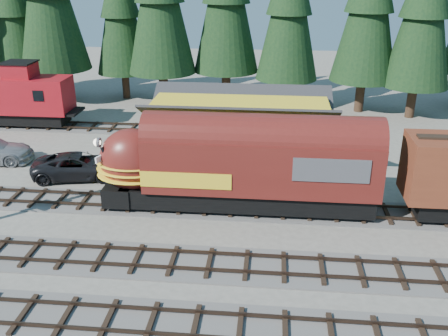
# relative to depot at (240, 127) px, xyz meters

# --- Properties ---
(ground) EXTENTS (120.00, 120.00, 0.00)m
(ground) POSITION_rel_depot_xyz_m (0.00, -10.50, -2.96)
(ground) COLOR #6B665B
(ground) RESTS_ON ground
(track_siding) EXTENTS (68.00, 3.20, 0.33)m
(track_siding) POSITION_rel_depot_xyz_m (10.00, -6.50, -2.90)
(track_siding) COLOR #4C4947
(track_siding) RESTS_ON ground
(track_main_south) EXTENTS (68.00, 3.20, 0.33)m
(track_main_south) POSITION_rel_depot_xyz_m (10.00, -12.50, -2.90)
(track_main_south) COLOR #4C4947
(track_main_south) RESTS_ON ground
(track_spur) EXTENTS (32.00, 3.20, 0.33)m
(track_spur) POSITION_rel_depot_xyz_m (-10.00, 7.50, -2.90)
(track_spur) COLOR #4C4947
(track_spur) RESTS_ON ground
(depot) EXTENTS (12.80, 7.00, 5.30)m
(depot) POSITION_rel_depot_xyz_m (0.00, 0.00, 0.00)
(depot) COLOR yellow
(depot) RESTS_ON ground
(locomotive) EXTENTS (16.34, 3.25, 4.44)m
(locomotive) POSITION_rel_depot_xyz_m (-0.07, -6.50, -0.37)
(locomotive) COLOR black
(locomotive) RESTS_ON ground
(caboose) EXTENTS (10.10, 2.93, 5.25)m
(caboose) POSITION_rel_depot_xyz_m (-20.21, 7.50, -0.36)
(caboose) COLOR black
(caboose) RESTS_ON ground
(pickup_truck_a) EXTENTS (6.49, 3.92, 1.68)m
(pickup_truck_a) POSITION_rel_depot_xyz_m (-10.64, -2.92, -2.12)
(pickup_truck_a) COLOR black
(pickup_truck_a) RESTS_ON ground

